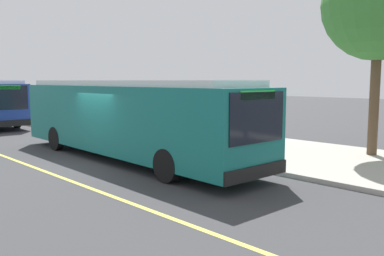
{
  "coord_description": "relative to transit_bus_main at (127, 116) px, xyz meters",
  "views": [
    {
      "loc": [
        12.85,
        -7.75,
        2.95
      ],
      "look_at": [
        3.15,
        1.48,
        1.39
      ],
      "focal_mm": 38.35,
      "sensor_mm": 36.0,
      "label": 1
    }
  ],
  "objects": [
    {
      "name": "transit_bus_main",
      "position": [
        0.0,
        0.0,
        0.0
      ],
      "size": [
        12.48,
        2.9,
        2.95
      ],
      "color": "#146B66",
      "rests_on": "ground_plane"
    },
    {
      "name": "lane_stripe_center",
      "position": [
        -0.14,
        -3.21,
        -1.61
      ],
      "size": [
        36.0,
        0.14,
        0.01
      ],
      "primitive_type": "cube",
      "color": "#E0D64C",
      "rests_on": "ground_plane"
    },
    {
      "name": "route_sign_post",
      "position": [
        3.04,
        2.5,
        0.34
      ],
      "size": [
        0.44,
        0.08,
        2.8
      ],
      "color": "#333338",
      "rests_on": "sidewalk_curb"
    },
    {
      "name": "pedestrian_commuter",
      "position": [
        1.75,
        2.94,
        -0.5
      ],
      "size": [
        0.24,
        0.4,
        1.69
      ],
      "color": "#282D47",
      "rests_on": "sidewalk_curb"
    },
    {
      "name": "waiting_bench",
      "position": [
        1.05,
        5.47,
        -0.99
      ],
      "size": [
        1.6,
        0.48,
        0.95
      ],
      "color": "brown",
      "rests_on": "sidewalk_curb"
    },
    {
      "name": "sidewalk_curb",
      "position": [
        -0.14,
        4.99,
        -1.54
      ],
      "size": [
        44.0,
        6.4,
        0.15
      ],
      "primitive_type": "cube",
      "color": "#A8A399",
      "rests_on": "ground_plane"
    },
    {
      "name": "street_tree_upstreet",
      "position": [
        6.3,
        6.76,
        4.08
      ],
      "size": [
        4.11,
        4.11,
        7.63
      ],
      "color": "brown",
      "rests_on": "sidewalk_curb"
    },
    {
      "name": "ground_plane",
      "position": [
        -0.14,
        -1.01,
        -1.62
      ],
      "size": [
        120.0,
        120.0,
        0.0
      ],
      "primitive_type": "plane",
      "color": "#38383A"
    },
    {
      "name": "bus_shelter",
      "position": [
        0.57,
        5.32,
        0.3
      ],
      "size": [
        2.9,
        1.6,
        2.48
      ],
      "color": "#333338",
      "rests_on": "sidewalk_curb"
    }
  ]
}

